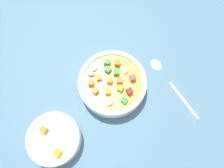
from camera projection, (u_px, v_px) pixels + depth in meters
ground_plane at (112, 88)px, 53.65cm from camera, size 140.00×140.00×2.00cm
soup_bowl_main at (112, 84)px, 50.33cm from camera, size 16.75×16.75×5.59cm
spoon at (169, 82)px, 52.79cm from camera, size 16.91×11.79×0.74cm
side_bowl_small at (54, 139)px, 46.35cm from camera, size 12.03×12.03×4.82cm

